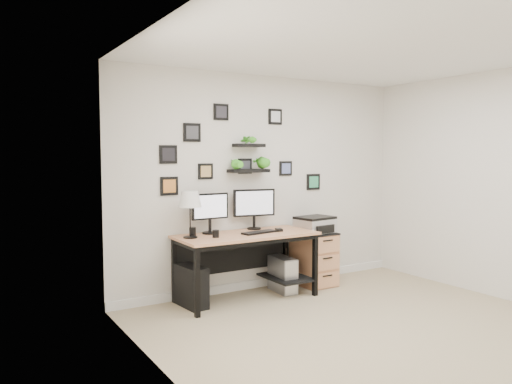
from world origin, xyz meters
TOP-DOWN VIEW (x-y plane):
  - room at (0.00, 1.98)m, footprint 4.00×4.00m
  - desk at (-0.46, 1.67)m, footprint 1.60×0.70m
  - monitor_left at (-0.85, 1.84)m, footprint 0.45×0.18m
  - monitor_right at (-0.25, 1.87)m, footprint 0.51×0.19m
  - keyboard at (-0.35, 1.58)m, footprint 0.45×0.20m
  - mouse at (-0.08, 1.59)m, footprint 0.10×0.12m
  - table_lamp at (-1.15, 1.70)m, footprint 0.25×0.25m
  - mug at (-0.91, 1.58)m, footprint 0.07×0.07m
  - pen_cup at (-1.08, 1.80)m, footprint 0.07×0.07m
  - pc_tower_black at (-1.15, 1.70)m, footprint 0.24×0.46m
  - pc_tower_grey at (0.02, 1.66)m, footprint 0.22×0.44m
  - file_cabinet at (0.55, 1.72)m, footprint 0.43×0.53m
  - printer at (0.53, 1.68)m, footprint 0.49×0.41m
  - wall_decor at (-0.34, 1.93)m, footprint 2.21×0.18m

SIDE VIEW (x-z plane):
  - room at x=0.00m, z-range -1.95..2.05m
  - pc_tower_grey at x=0.02m, z-range 0.00..0.42m
  - pc_tower_black at x=-1.15m, z-range 0.00..0.44m
  - file_cabinet at x=0.55m, z-range 0.00..0.67m
  - desk at x=-0.46m, z-range 0.25..1.00m
  - keyboard at x=-0.35m, z-range 0.75..0.77m
  - mouse at x=-0.08m, z-range 0.75..0.78m
  - printer at x=0.53m, z-range 0.67..0.87m
  - mug at x=-0.91m, z-range 0.75..0.83m
  - pen_cup at x=-1.08m, z-range 0.75..0.85m
  - monitor_left at x=-0.85m, z-range 0.79..1.25m
  - monitor_right at x=-0.25m, z-range 0.80..1.28m
  - table_lamp at x=-1.15m, z-range 0.90..1.41m
  - wall_decor at x=-0.34m, z-range 1.12..2.16m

